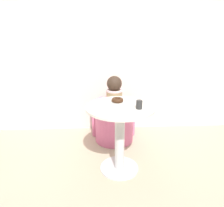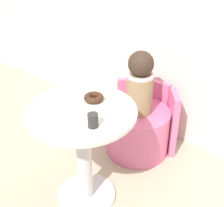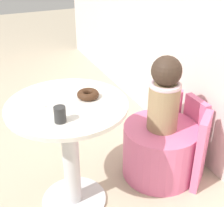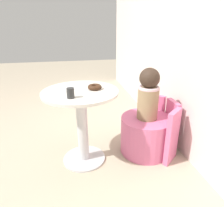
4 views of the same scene
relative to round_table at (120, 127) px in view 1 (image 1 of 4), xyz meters
The scene contains 9 objects.
ground_plane 0.51m from the round_table, 104.39° to the right, with size 12.00×12.00×0.00m, color #B7A88E.
back_wall 1.27m from the round_table, 90.89° to the left, with size 6.00×0.06×2.40m.
round_table is the anchor object (origin of this frame).
tub_chair 0.73m from the round_table, 91.59° to the left, with size 0.53×0.53×0.39m.
booth_backrest 0.91m from the round_table, 91.20° to the left, with size 0.62×0.23×0.55m.
child_figure 0.68m from the round_table, 91.59° to the left, with size 0.21×0.21×0.52m.
donut 0.29m from the round_table, 96.11° to the left, with size 0.13×0.13×0.04m.
cup 0.34m from the round_table, 26.03° to the right, with size 0.06×0.06×0.08m.
paper_napkin 0.27m from the round_table, 129.09° to the right, with size 0.17×0.17×0.01m.
Camera 1 is at (-0.16, -1.80, 1.40)m, focal length 32.00 mm.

